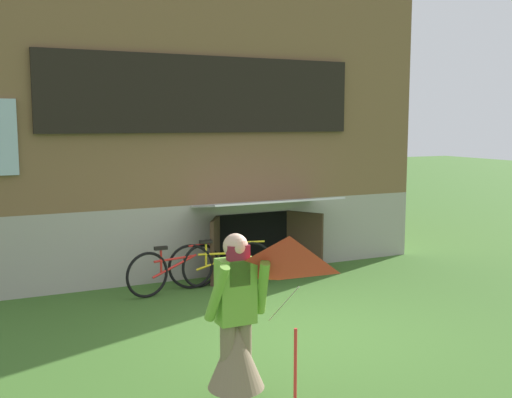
# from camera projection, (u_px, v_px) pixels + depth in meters

# --- Properties ---
(ground_plane) EXTENTS (60.00, 60.00, 0.00)m
(ground_plane) POSITION_uv_depth(u_px,v_px,m) (290.00, 331.00, 7.75)
(ground_plane) COLOR #386023
(log_house) EXTENTS (8.45, 6.42, 5.12)m
(log_house) POSITION_uv_depth(u_px,v_px,m) (159.00, 125.00, 12.49)
(log_house) COLOR #9E998E
(log_house) RESTS_ON ground_plane
(person) EXTENTS (0.61, 0.53, 1.65)m
(person) POSITION_uv_depth(u_px,v_px,m) (236.00, 338.00, 5.53)
(person) COLOR #7F6B51
(person) RESTS_ON ground_plane
(kite) EXTENTS (1.00, 0.99, 1.59)m
(kite) POSITION_uv_depth(u_px,v_px,m) (289.00, 283.00, 5.10)
(kite) COLOR red
(kite) RESTS_ON ground_plane
(bicycle_yellow) EXTENTS (1.67, 0.42, 0.77)m
(bicycle_yellow) POSITION_uv_depth(u_px,v_px,m) (221.00, 264.00, 9.78)
(bicycle_yellow) COLOR black
(bicycle_yellow) RESTS_ON ground_plane
(bicycle_red) EXTENTS (1.63, 0.40, 0.75)m
(bicycle_red) POSITION_uv_depth(u_px,v_px,m) (175.00, 269.00, 9.47)
(bicycle_red) COLOR black
(bicycle_red) RESTS_ON ground_plane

